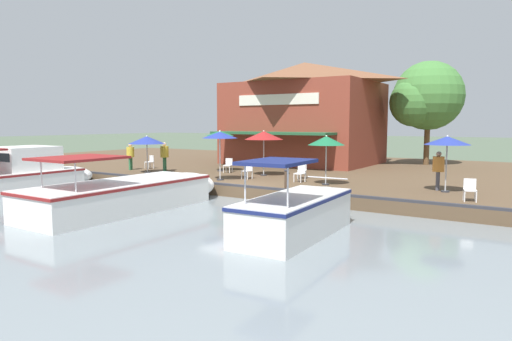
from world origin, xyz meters
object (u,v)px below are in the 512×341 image
Objects in this scene: patio_umbrella_by_entrance at (447,141)px; mooring_post at (286,180)px; motorboat_fourth_along at (18,175)px; waterfront_restaurant at (304,112)px; cafe_chair_under_first_umbrella at (300,172)px; patio_umbrella_far_corner at (220,134)px; person_mid_patio at (164,153)px; tree_behind_restaurant at (425,97)px; motorboat_far_downstream at (302,211)px; cafe_chair_facing_river at (470,189)px; patio_umbrella_mid_patio_left at (220,135)px; patio_umbrella_mid_patio_right at (147,140)px; cafe_chair_mid_patio at (228,165)px; person_near_entrance at (438,166)px; person_at_quay_edge at (130,153)px; cafe_chair_back_row_seat at (150,161)px; patio_umbrella_back_row at (264,135)px; cafe_chair_beside_entrance at (302,170)px; motorboat_second_along at (136,192)px; cafe_chair_far_corner_seat at (248,170)px.

patio_umbrella_by_entrance is 7.04m from mooring_post.
waterfront_restaurant is at bearing 156.33° from motorboat_fourth_along.
cafe_chair_under_first_umbrella is 0.10× the size of motorboat_fourth_along.
person_mid_patio is at bearing -56.80° from patio_umbrella_far_corner.
tree_behind_restaurant is (-16.06, 2.19, 4.28)m from mooring_post.
motorboat_fourth_along is at bearing -23.67° from waterfront_restaurant.
person_mid_patio is (9.90, -4.51, -2.61)m from waterfront_restaurant.
motorboat_far_downstream is at bearing 33.90° from mooring_post.
motorboat_fourth_along is at bearing -32.53° from patio_umbrella_far_corner.
patio_umbrella_far_corner is 3.62m from person_mid_patio.
patio_umbrella_by_entrance is 2.87m from cafe_chair_facing_river.
tree_behind_restaurant is at bearing 155.39° from patio_umbrella_mid_patio_left.
waterfront_restaurant is 4.77× the size of patio_umbrella_mid_patio_right.
cafe_chair_mid_patio is at bearing -103.23° from cafe_chair_facing_river.
person_near_entrance reaches higher than mooring_post.
patio_umbrella_by_entrance is at bearing 92.56° from person_at_quay_edge.
person_mid_patio is (0.75, 2.03, 0.65)m from cafe_chair_back_row_seat.
mooring_post is (3.53, -5.65, -0.63)m from person_near_entrance.
cafe_chair_mid_patio is 4.07m from person_mid_patio.
patio_umbrella_back_row is at bearing 12.08° from waterfront_restaurant.
cafe_chair_beside_entrance is 9.32m from motorboat_second_along.
cafe_chair_beside_entrance is at bearing 83.84° from patio_umbrella_far_corner.
cafe_chair_back_row_seat is 0.49× the size of person_near_entrance.
person_at_quay_edge is at bearing -86.25° from person_near_entrance.
waterfront_restaurant reaches higher than motorboat_fourth_along.
cafe_chair_under_first_umbrella is at bearing -164.82° from mooring_post.
motorboat_fourth_along is (8.24, -1.08, -0.20)m from cafe_chair_back_row_seat.
patio_umbrella_mid_patio_right is at bearing -91.35° from cafe_chair_facing_river.
cafe_chair_facing_river is (-0.00, 11.86, -1.86)m from patio_umbrella_mid_patio_left.
patio_umbrella_far_corner is at bearing -123.26° from mooring_post.
motorboat_far_downstream is (8.95, 6.97, -2.10)m from patio_umbrella_back_row.
tree_behind_restaurant is at bearing 163.56° from cafe_chair_beside_entrance.
cafe_chair_beside_entrance is 1.00× the size of cafe_chair_back_row_seat.
motorboat_second_along is (5.86, -11.71, -0.35)m from cafe_chair_facing_river.
patio_umbrella_by_entrance is at bearing 83.80° from patio_umbrella_back_row.
person_near_entrance is (0.71, 9.46, -1.18)m from patio_umbrella_back_row.
tree_behind_restaurant reaches higher than motorboat_fourth_along.
patio_umbrella_back_row is 11.53m from motorboat_far_downstream.
cafe_chair_beside_entrance is 0.51× the size of person_at_quay_edge.
person_near_entrance is at bearing 96.03° from cafe_chair_under_first_umbrella.
cafe_chair_beside_entrance is (0.64, 5.96, -1.84)m from patio_umbrella_far_corner.
patio_umbrella_by_entrance is 9.94m from cafe_chair_far_corner_seat.
patio_umbrella_mid_patio_left is 5.12m from mooring_post.
patio_umbrella_mid_patio_left is at bearing -67.06° from cafe_chair_under_first_umbrella.
cafe_chair_under_first_umbrella is (1.39, 3.03, -1.79)m from patio_umbrella_back_row.
patio_umbrella_far_corner is 0.29× the size of motorboat_fourth_along.
patio_umbrella_far_corner is 5.34m from cafe_chair_back_row_seat.
mooring_post reaches higher than cafe_chair_far_corner_seat.
cafe_chair_beside_entrance is at bearing 105.47° from patio_umbrella_mid_patio_right.
person_at_quay_edge is at bearing -70.88° from cafe_chair_mid_patio.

